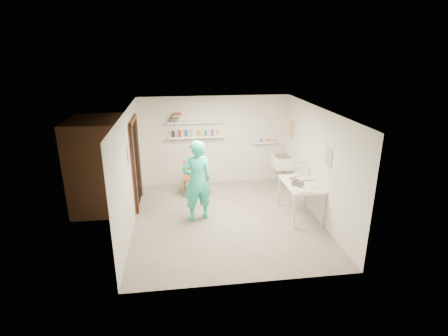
{
  "coord_description": "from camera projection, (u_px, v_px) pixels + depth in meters",
  "views": [
    {
      "loc": [
        -0.98,
        -6.86,
        3.6
      ],
      "look_at": [
        0.0,
        0.4,
        1.05
      ],
      "focal_mm": 28.0,
      "sensor_mm": 36.0,
      "label": 1
    }
  ],
  "objects": [
    {
      "name": "wall_front",
      "position": [
        248.0,
        216.0,
        5.22
      ],
      "size": [
        4.0,
        0.02,
        2.4
      ],
      "primitive_type": "cube",
      "color": "silver",
      "rests_on": "ground"
    },
    {
      "name": "wall_back",
      "position": [
        215.0,
        140.0,
        9.45
      ],
      "size": [
        4.0,
        0.02,
        2.4
      ],
      "primitive_type": "cube",
      "color": "silver",
      "rests_on": "ground"
    },
    {
      "name": "wall_clock",
      "position": [
        199.0,
        164.0,
        7.55
      ],
      "size": [
        0.32,
        0.12,
        0.32
      ],
      "primitive_type": "cylinder",
      "rotation": [
        1.57,
        0.0,
        0.28
      ],
      "color": "beige",
      "rests_on": "man"
    },
    {
      "name": "floor",
      "position": [
        226.0,
        219.0,
        7.73
      ],
      "size": [
        4.0,
        4.5,
        0.02
      ],
      "primitive_type": "cube",
      "color": "slate",
      "rests_on": "ground"
    },
    {
      "name": "spray_cans",
      "position": [
        196.0,
        133.0,
        9.18
      ],
      "size": [
        1.29,
        0.06,
        0.17
      ],
      "color": "black",
      "rests_on": "shelf_lower"
    },
    {
      "name": "corridor_box",
      "position": [
        104.0,
        164.0,
        8.03
      ],
      "size": [
        1.4,
        1.5,
        2.1
      ],
      "primitive_type": "cube",
      "color": "brown",
      "rests_on": "ground"
    },
    {
      "name": "poster_left",
      "position": [
        128.0,
        155.0,
        7.02
      ],
      "size": [
        0.01,
        0.28,
        0.36
      ],
      "primitive_type": "cube",
      "color": "#334C7F",
      "rests_on": "wall_left"
    },
    {
      "name": "poster_right_a",
      "position": [
        292.0,
        129.0,
        9.16
      ],
      "size": [
        0.01,
        0.34,
        0.42
      ],
      "primitive_type": "cube",
      "color": "#995933",
      "rests_on": "wall_right"
    },
    {
      "name": "papers",
      "position": [
        301.0,
        183.0,
        7.6
      ],
      "size": [
        0.3,
        0.22,
        0.03
      ],
      "color": "silver",
      "rests_on": "work_table"
    },
    {
      "name": "door_jamb_near",
      "position": [
        134.0,
        172.0,
        7.67
      ],
      "size": [
        0.06,
        0.1,
        2.0
      ],
      "primitive_type": "cube",
      "color": "brown",
      "rests_on": "ground"
    },
    {
      "name": "shelf_lower",
      "position": [
        196.0,
        137.0,
        9.22
      ],
      "size": [
        1.5,
        0.22,
        0.03
      ],
      "primitive_type": "cube",
      "color": "white",
      "rests_on": "wall_back"
    },
    {
      "name": "belfast_sink",
      "position": [
        282.0,
        162.0,
        9.31
      ],
      "size": [
        0.48,
        0.6,
        0.3
      ],
      "primitive_type": "cube",
      "color": "white",
      "rests_on": "wall_right"
    },
    {
      "name": "ceiling",
      "position": [
        227.0,
        110.0,
        6.94
      ],
      "size": [
        4.0,
        4.5,
        0.02
      ],
      "primitive_type": "cube",
      "color": "silver",
      "rests_on": "wall_back"
    },
    {
      "name": "wooden_chair",
      "position": [
        191.0,
        178.0,
        8.81
      ],
      "size": [
        0.49,
        0.48,
        0.94
      ],
      "primitive_type": "cube",
      "rotation": [
        0.0,
        0.0,
        -0.14
      ],
      "color": "brown",
      "rests_on": "ground"
    },
    {
      "name": "door_lintel",
      "position": [
        133.0,
        120.0,
        7.79
      ],
      "size": [
        0.06,
        1.05,
        0.1
      ],
      "primitive_type": "cube",
      "color": "brown",
      "rests_on": "wall_left"
    },
    {
      "name": "desk_lamp",
      "position": [
        303.0,
        166.0,
        8.0
      ],
      "size": [
        0.15,
        0.15,
        0.15
      ],
      "primitive_type": "sphere",
      "color": "silver",
      "rests_on": "work_table"
    },
    {
      "name": "door_jamb_far",
      "position": [
        139.0,
        158.0,
        8.6
      ],
      "size": [
        0.06,
        0.1,
        2.0
      ],
      "primitive_type": "cube",
      "color": "brown",
      "rests_on": "ground"
    },
    {
      "name": "ledge_pots",
      "position": [
        264.0,
        140.0,
        9.54
      ],
      "size": [
        0.48,
        0.07,
        0.09
      ],
      "color": "silver",
      "rests_on": "ledge_shelf"
    },
    {
      "name": "work_table",
      "position": [
        300.0,
        200.0,
        7.73
      ],
      "size": [
        0.71,
        1.18,
        0.79
      ],
      "primitive_type": "cube",
      "color": "silver",
      "rests_on": "ground"
    },
    {
      "name": "wall_left",
      "position": [
        129.0,
        172.0,
        7.08
      ],
      "size": [
        0.02,
        4.5,
        2.4
      ],
      "primitive_type": "cube",
      "color": "silver",
      "rests_on": "ground"
    },
    {
      "name": "wall_right",
      "position": [
        318.0,
        163.0,
        7.59
      ],
      "size": [
        0.02,
        4.5,
        2.4
      ],
      "primitive_type": "cube",
      "color": "silver",
      "rests_on": "ground"
    },
    {
      "name": "shelf_upper",
      "position": [
        196.0,
        122.0,
        9.09
      ],
      "size": [
        1.5,
        0.22,
        0.03
      ],
      "primitive_type": "cube",
      "color": "white",
      "rests_on": "wall_back"
    },
    {
      "name": "book_stack",
      "position": [
        175.0,
        118.0,
        8.98
      ],
      "size": [
        0.32,
        0.14,
        0.22
      ],
      "color": "red",
      "rests_on": "shelf_upper"
    },
    {
      "name": "poster_right_b",
      "position": [
        329.0,
        158.0,
        6.97
      ],
      "size": [
        0.01,
        0.3,
        0.38
      ],
      "primitive_type": "cube",
      "color": "#3F724C",
      "rests_on": "wall_right"
    },
    {
      "name": "doorway_recess",
      "position": [
        136.0,
        165.0,
        8.13
      ],
      "size": [
        0.02,
        0.9,
        2.0
      ],
      "primitive_type": "cube",
      "color": "black",
      "rests_on": "wall_left"
    },
    {
      "name": "man",
      "position": [
        197.0,
        181.0,
        7.44
      ],
      "size": [
        0.75,
        0.59,
        1.79
      ],
      "primitive_type": "imported",
      "rotation": [
        0.0,
        0.0,
        3.42
      ],
      "color": "#29CDB0",
      "rests_on": "ground"
    },
    {
      "name": "ledge_shelf",
      "position": [
        264.0,
        142.0,
        9.56
      ],
      "size": [
        0.7,
        0.14,
        0.03
      ],
      "primitive_type": "cube",
      "color": "white",
      "rests_on": "wall_back"
    }
  ]
}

